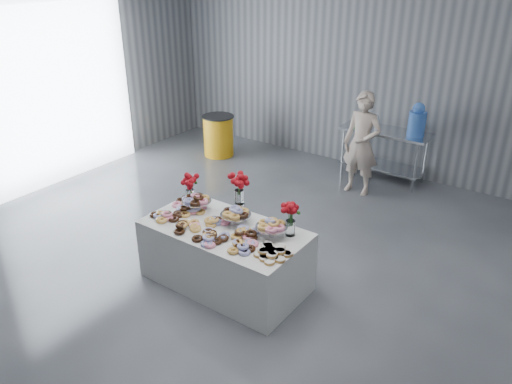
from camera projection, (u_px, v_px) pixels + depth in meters
ground at (202, 276)px, 6.14m from camera, size 9.00×9.00×0.00m
room_walls at (175, 54)px, 5.21m from camera, size 8.04×9.04×4.02m
display_table at (225, 255)px, 5.87m from camera, size 1.91×1.03×0.75m
prep_table at (384, 146)px, 8.58m from camera, size 1.50×0.60×0.90m
donut_mounds at (222, 226)px, 5.66m from camera, size 1.82×0.83×0.09m
cake_stand_left at (197, 200)px, 6.05m from camera, size 0.36×0.36×0.17m
cake_stand_mid at (236, 213)px, 5.74m from camera, size 0.36×0.36×0.17m
cake_stand_right at (272, 225)px, 5.47m from camera, size 0.36×0.36×0.17m
danish_pile at (271, 249)px, 5.18m from camera, size 0.48×0.48×0.11m
bouquet_left at (189, 181)px, 6.17m from camera, size 0.26×0.26×0.42m
bouquet_right at (291, 211)px, 5.44m from camera, size 0.26×0.26×0.42m
bouquet_center at (239, 186)px, 5.83m from camera, size 0.26×0.26×0.57m
water_jug at (417, 121)px, 8.09m from camera, size 0.28×0.28×0.55m
drink_bottles at (367, 121)px, 8.49m from camera, size 0.54×0.08×0.27m
person at (362, 144)px, 8.00m from camera, size 0.63×0.43×1.69m
trash_barrel at (218, 136)px, 9.74m from camera, size 0.62×0.62×0.80m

